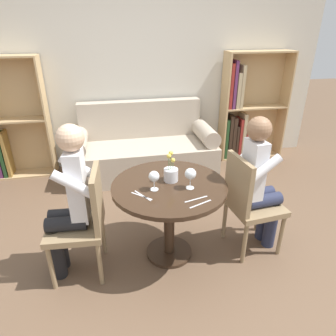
{
  "coord_description": "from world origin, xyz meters",
  "views": [
    {
      "loc": [
        -0.43,
        -2.03,
        1.85
      ],
      "look_at": [
        0.0,
        0.05,
        0.82
      ],
      "focal_mm": 32.0,
      "sensor_mm": 36.0,
      "label": 1
    }
  ],
  "objects_px": {
    "person_right": "(260,183)",
    "wine_glass_left": "(154,177)",
    "chair_left": "(84,219)",
    "flower_vase": "(171,173)",
    "bookshelf_right": "(244,113)",
    "chair_right": "(248,200)",
    "person_left": "(69,202)",
    "wine_glass_right": "(190,174)",
    "couch": "(144,151)"
  },
  "relations": [
    {
      "from": "person_right",
      "to": "wine_glass_left",
      "type": "distance_m",
      "value": 0.92
    },
    {
      "from": "person_right",
      "to": "couch",
      "type": "bearing_deg",
      "value": 18.38
    },
    {
      "from": "wine_glass_left",
      "to": "wine_glass_right",
      "type": "relative_size",
      "value": 0.93
    },
    {
      "from": "wine_glass_left",
      "to": "wine_glass_right",
      "type": "height_order",
      "value": "wine_glass_right"
    },
    {
      "from": "bookshelf_right",
      "to": "flower_vase",
      "type": "distance_m",
      "value": 2.41
    },
    {
      "from": "wine_glass_right",
      "to": "bookshelf_right",
      "type": "bearing_deg",
      "value": 56.03
    },
    {
      "from": "person_left",
      "to": "couch",
      "type": "bearing_deg",
      "value": 160.31
    },
    {
      "from": "couch",
      "to": "bookshelf_right",
      "type": "distance_m",
      "value": 1.58
    },
    {
      "from": "chair_right",
      "to": "wine_glass_left",
      "type": "distance_m",
      "value": 0.87
    },
    {
      "from": "chair_right",
      "to": "person_left",
      "type": "height_order",
      "value": "person_left"
    },
    {
      "from": "couch",
      "to": "bookshelf_right",
      "type": "bearing_deg",
      "value": 9.98
    },
    {
      "from": "couch",
      "to": "chair_left",
      "type": "xyz_separation_m",
      "value": [
        -0.68,
        -1.72,
        0.18
      ]
    },
    {
      "from": "bookshelf_right",
      "to": "chair_right",
      "type": "relative_size",
      "value": 1.69
    },
    {
      "from": "person_left",
      "to": "wine_glass_left",
      "type": "bearing_deg",
      "value": 92.37
    },
    {
      "from": "wine_glass_left",
      "to": "flower_vase",
      "type": "relative_size",
      "value": 0.6
    },
    {
      "from": "person_right",
      "to": "chair_left",
      "type": "bearing_deg",
      "value": 84.77
    },
    {
      "from": "bookshelf_right",
      "to": "chair_right",
      "type": "bearing_deg",
      "value": -112.8
    },
    {
      "from": "wine_glass_right",
      "to": "person_left",
      "type": "bearing_deg",
      "value": 176.55
    },
    {
      "from": "couch",
      "to": "wine_glass_left",
      "type": "xyz_separation_m",
      "value": [
        -0.13,
        -1.74,
        0.5
      ]
    },
    {
      "from": "chair_right",
      "to": "person_right",
      "type": "xyz_separation_m",
      "value": [
        0.09,
        0.02,
        0.15
      ]
    },
    {
      "from": "wine_glass_left",
      "to": "wine_glass_right",
      "type": "xyz_separation_m",
      "value": [
        0.27,
        -0.03,
        0.01
      ]
    },
    {
      "from": "chair_left",
      "to": "flower_vase",
      "type": "bearing_deg",
      "value": 102.95
    },
    {
      "from": "chair_right",
      "to": "wine_glass_right",
      "type": "bearing_deg",
      "value": 88.79
    },
    {
      "from": "wine_glass_left",
      "to": "flower_vase",
      "type": "height_order",
      "value": "flower_vase"
    },
    {
      "from": "person_left",
      "to": "flower_vase",
      "type": "relative_size",
      "value": 4.84
    },
    {
      "from": "chair_right",
      "to": "person_right",
      "type": "bearing_deg",
      "value": -86.2
    },
    {
      "from": "couch",
      "to": "person_right",
      "type": "xyz_separation_m",
      "value": [
        0.77,
        -1.71,
        0.33
      ]
    },
    {
      "from": "bookshelf_right",
      "to": "person_right",
      "type": "relative_size",
      "value": 1.25
    },
    {
      "from": "chair_right",
      "to": "wine_glass_left",
      "type": "height_order",
      "value": "chair_right"
    },
    {
      "from": "chair_left",
      "to": "person_right",
      "type": "relative_size",
      "value": 0.74
    },
    {
      "from": "chair_right",
      "to": "person_right",
      "type": "height_order",
      "value": "person_right"
    },
    {
      "from": "couch",
      "to": "chair_left",
      "type": "distance_m",
      "value": 1.86
    },
    {
      "from": "chair_right",
      "to": "chair_left",
      "type": "bearing_deg",
      "value": 84.15
    },
    {
      "from": "chair_left",
      "to": "chair_right",
      "type": "relative_size",
      "value": 1.0
    },
    {
      "from": "flower_vase",
      "to": "wine_glass_left",
      "type": "bearing_deg",
      "value": -143.12
    },
    {
      "from": "chair_left",
      "to": "flower_vase",
      "type": "relative_size",
      "value": 3.48
    },
    {
      "from": "chair_right",
      "to": "wine_glass_left",
      "type": "relative_size",
      "value": 5.77
    },
    {
      "from": "chair_left",
      "to": "wine_glass_left",
      "type": "relative_size",
      "value": 5.77
    },
    {
      "from": "person_right",
      "to": "wine_glass_left",
      "type": "xyz_separation_m",
      "value": [
        -0.9,
        -0.03,
        0.17
      ]
    },
    {
      "from": "chair_left",
      "to": "chair_right",
      "type": "bearing_deg",
      "value": 94.46
    },
    {
      "from": "person_right",
      "to": "flower_vase",
      "type": "relative_size",
      "value": 4.72
    },
    {
      "from": "chair_right",
      "to": "wine_glass_left",
      "type": "bearing_deg",
      "value": 84.98
    },
    {
      "from": "chair_left",
      "to": "person_left",
      "type": "xyz_separation_m",
      "value": [
        -0.09,
        0.01,
        0.16
      ]
    },
    {
      "from": "wine_glass_right",
      "to": "person_right",
      "type": "bearing_deg",
      "value": 5.37
    },
    {
      "from": "wine_glass_left",
      "to": "chair_right",
      "type": "bearing_deg",
      "value": 0.82
    },
    {
      "from": "couch",
      "to": "person_left",
      "type": "height_order",
      "value": "person_left"
    },
    {
      "from": "person_right",
      "to": "flower_vase",
      "type": "height_order",
      "value": "person_right"
    },
    {
      "from": "person_left",
      "to": "bookshelf_right",
      "type": "bearing_deg",
      "value": 135.38
    },
    {
      "from": "chair_right",
      "to": "flower_vase",
      "type": "xyz_separation_m",
      "value": [
        -0.65,
        0.11,
        0.27
      ]
    },
    {
      "from": "bookshelf_right",
      "to": "chair_left",
      "type": "relative_size",
      "value": 1.69
    }
  ]
}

